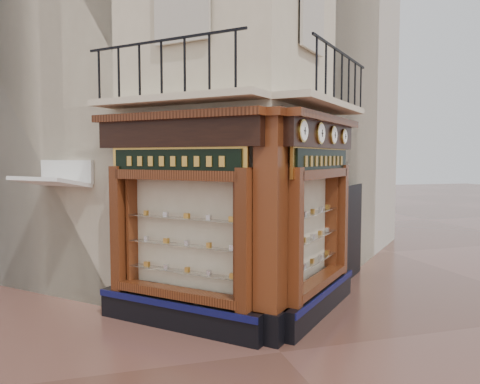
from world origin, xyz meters
name	(u,v)px	position (x,y,z in m)	size (l,w,h in m)	color
ground	(281,352)	(0.00, 0.00, 0.00)	(80.00, 80.00, 0.00)	#513026
main_building	(201,56)	(0.00, 6.16, 6.00)	(8.00, 8.00, 12.00)	beige
neighbour_left	(108,83)	(-2.47, 8.63, 5.50)	(8.00, 8.00, 11.00)	beige
neighbour_right	(257,90)	(2.47, 8.63, 5.50)	(8.00, 8.00, 11.00)	beige
shopfront_left	(178,222)	(-1.41, 1.57, 1.98)	(2.86, 2.86, 3.98)	black
shopfront_right	(318,217)	(1.41, 1.57, 1.98)	(2.86, 2.86, 3.98)	black
corner_pilaster	(271,229)	(0.00, 0.50, 1.95)	(0.85, 0.85, 3.98)	black
balcony	(253,101)	(0.00, 1.49, 4.22)	(5.94, 2.97, 1.03)	beige
clock_a	(303,131)	(0.57, 0.46, 3.62)	(0.31, 0.31, 0.39)	gold
clock_b	(321,133)	(1.21, 1.11, 3.62)	(0.32, 0.32, 0.41)	gold
clock_c	(334,135)	(1.78, 1.68, 3.62)	(0.29, 0.29, 0.37)	gold
clock_d	(344,137)	(2.32, 2.21, 3.62)	(0.26, 0.26, 0.32)	gold
awning	(53,306)	(-3.79, 3.58, 0.00)	(1.54, 0.92, 0.08)	silver
signboard_left	(175,161)	(-1.46, 1.51, 3.10)	(2.13, 2.13, 0.57)	gold
signboard_right	(322,161)	(1.46, 1.51, 3.10)	(2.27, 2.27, 0.61)	gold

